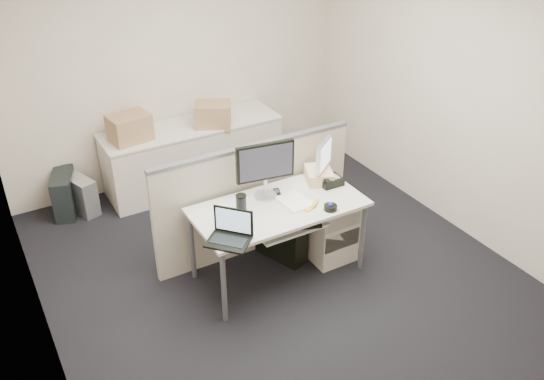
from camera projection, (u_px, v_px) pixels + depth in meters
floor at (278, 272)px, 5.35m from camera, size 4.00×4.50×0.01m
wall_back at (176, 64)px, 6.35m from camera, size 4.00×0.02×2.70m
wall_front at (499, 303)px, 2.98m from camera, size 4.00×0.02×2.70m
wall_left at (19, 206)px, 3.81m from camera, size 0.02×4.50×2.70m
wall_right at (458, 96)px, 5.52m from camera, size 0.02×4.50×2.70m
desk at (278, 212)px, 5.01m from camera, size 1.50×0.75×0.73m
keyboard_tray at (289, 226)px, 4.90m from camera, size 0.62×0.32×0.02m
drawer_pedestal at (326, 224)px, 5.46m from camera, size 0.40×0.55×0.65m
cubicle_partition at (254, 200)px, 5.40m from camera, size 2.00×0.06×1.10m
back_counter at (193, 156)px, 6.61m from camera, size 2.00×0.60×0.72m
monitor_main at (265, 171)px, 4.98m from camera, size 0.55×0.28×0.52m
monitor_small at (323, 162)px, 5.26m from camera, size 0.35×0.32×0.39m
laptop at (228, 230)px, 4.44m from camera, size 0.40×0.41×0.25m
trackball at (330, 207)px, 4.91m from camera, size 0.13×0.13×0.04m
desk_phone at (330, 181)px, 5.28m from camera, size 0.21×0.17×0.07m
paper_stack at (295, 202)px, 5.02m from camera, size 0.26×0.31×0.01m
sticky_pad at (307, 209)px, 4.92m from camera, size 0.10×0.10×0.01m
travel_mug at (241, 206)px, 4.80m from camera, size 0.11×0.11×0.19m
banana at (315, 203)px, 4.98m from camera, size 0.15×0.13×0.04m
cellphone at (277, 192)px, 5.17m from camera, size 0.09×0.12×0.01m
manila_folders at (319, 175)px, 5.34m from camera, size 0.32×0.36×0.11m
keyboard at (297, 224)px, 4.88m from camera, size 0.44×0.28×0.02m
pc_tower_desk at (281, 236)px, 5.45m from camera, size 0.36×0.53×0.46m
pc_tower_spare_dark at (65, 194)px, 6.13m from camera, size 0.34×0.53×0.46m
pc_tower_spare_silver at (81, 194)px, 6.16m from camera, size 0.30×0.47×0.40m
cardboard_box_left at (130, 129)px, 6.02m from camera, size 0.45×0.36×0.31m
cardboard_box_right at (213, 115)px, 6.36m from camera, size 0.48×0.44×0.28m
red_binder at (139, 123)px, 6.20m from camera, size 0.08×0.28×0.26m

